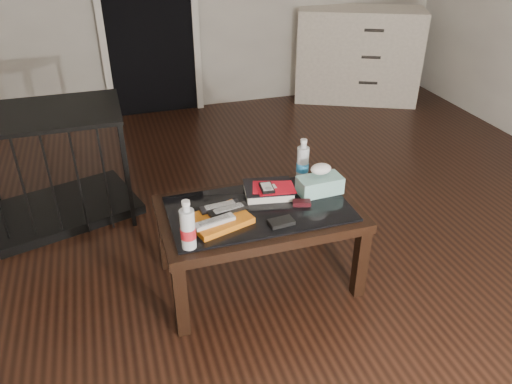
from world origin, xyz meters
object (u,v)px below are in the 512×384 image
(pet_crate, at_px, (58,183))
(tissue_box, at_px, (320,185))
(water_bottle_right, at_px, (303,160))
(water_bottle_left, at_px, (188,225))
(dresser, at_px, (358,55))
(coffee_table, at_px, (259,218))
(textbook, at_px, (268,190))

(pet_crate, relative_size, tissue_box, 4.50)
(water_bottle_right, bearing_deg, water_bottle_left, -148.67)
(dresser, relative_size, water_bottle_left, 5.46)
(dresser, xyz_separation_m, water_bottle_left, (-2.21, -2.68, 0.13))
(coffee_table, relative_size, dresser, 0.77)
(coffee_table, bearing_deg, tissue_box, 8.23)
(coffee_table, relative_size, water_bottle_right, 4.20)
(dresser, xyz_separation_m, tissue_box, (-1.47, -2.41, 0.06))
(water_bottle_left, bearing_deg, water_bottle_right, 31.33)
(textbook, relative_size, water_bottle_left, 1.05)
(dresser, distance_m, pet_crate, 3.20)
(coffee_table, height_order, water_bottle_left, water_bottle_left)
(pet_crate, relative_size, water_bottle_right, 4.35)
(coffee_table, distance_m, pet_crate, 1.46)
(water_bottle_left, bearing_deg, pet_crate, 117.14)
(water_bottle_right, distance_m, tissue_box, 0.18)
(textbook, height_order, water_bottle_right, water_bottle_right)
(water_bottle_left, bearing_deg, dresser, 50.39)
(textbook, xyz_separation_m, water_bottle_left, (-0.48, -0.33, 0.10))
(pet_crate, distance_m, water_bottle_left, 1.43)
(coffee_table, height_order, water_bottle_right, water_bottle_right)
(coffee_table, bearing_deg, water_bottle_left, -151.11)
(pet_crate, height_order, tissue_box, pet_crate)
(pet_crate, xyz_separation_m, water_bottle_left, (0.63, -1.24, 0.35))
(coffee_table, distance_m, tissue_box, 0.37)
(dresser, bearing_deg, pet_crate, -128.26)
(coffee_table, bearing_deg, water_bottle_right, 34.20)
(dresser, relative_size, pet_crate, 1.26)
(water_bottle_left, relative_size, tissue_box, 1.03)
(dresser, distance_m, water_bottle_right, 2.70)
(water_bottle_right, height_order, tissue_box, water_bottle_right)
(water_bottle_left, bearing_deg, textbook, 34.57)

